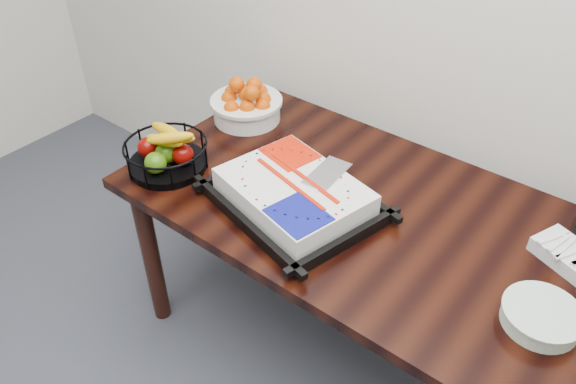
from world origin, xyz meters
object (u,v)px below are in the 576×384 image
Objects in this scene: table at (384,236)px; tangerine_bowl at (246,102)px; plate_stack at (541,317)px; fruit_basket at (166,153)px; cake_tray at (294,195)px.

tangerine_bowl is at bearing 166.84° from table.
table is 0.56m from plate_stack.
fruit_basket is (-0.77, -0.26, 0.15)m from table.
table is 6.01× the size of fruit_basket.
tangerine_bowl reaches higher than table.
fruit_basket is at bearing -89.56° from tangerine_bowl.
cake_tray is 2.01× the size of fruit_basket.
tangerine_bowl is 1.39× the size of plate_stack.
fruit_basket reaches higher than table.
fruit_basket is 1.42× the size of plate_stack.
cake_tray is 0.51m from fruit_basket.
fruit_basket is 1.31m from plate_stack.
fruit_basket is (0.00, -0.44, -0.01)m from tangerine_bowl.
table is 0.81m from tangerine_bowl.
fruit_basket reaches higher than cake_tray.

